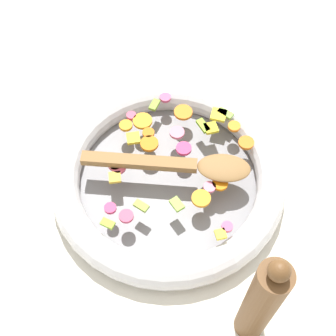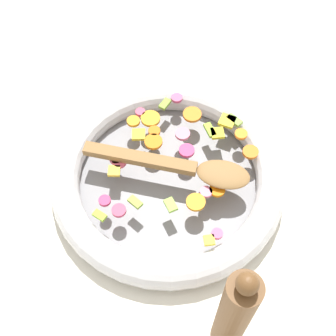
{
  "view_description": "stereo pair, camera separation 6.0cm",
  "coord_description": "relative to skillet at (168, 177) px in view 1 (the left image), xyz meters",
  "views": [
    {
      "loc": [
        -0.25,
        0.35,
        0.72
      ],
      "look_at": [
        0.0,
        0.0,
        0.05
      ],
      "focal_mm": 50.0,
      "sensor_mm": 36.0,
      "label": 1
    },
    {
      "loc": [
        -0.3,
        0.31,
        0.72
      ],
      "look_at": [
        0.0,
        0.0,
        0.05
      ],
      "focal_mm": 50.0,
      "sensor_mm": 36.0,
      "label": 2
    }
  ],
  "objects": [
    {
      "name": "pepper_mill",
      "position": [
        -0.24,
        0.13,
        0.09
      ],
      "size": [
        0.04,
        0.04,
        0.25
      ],
      "color": "brown",
      "rests_on": "ground_plane"
    },
    {
      "name": "skillet",
      "position": [
        0.0,
        0.0,
        0.0
      ],
      "size": [
        0.41,
        0.41,
        0.05
      ],
      "color": "slate",
      "rests_on": "ground_plane"
    },
    {
      "name": "wooden_spoon",
      "position": [
        -0.02,
        -0.01,
        0.04
      ],
      "size": [
        0.27,
        0.18,
        0.01
      ],
      "color": "olive",
      "rests_on": "chopped_vegetables"
    },
    {
      "name": "chopped_vegetables",
      "position": [
        0.01,
        -0.03,
        0.03
      ],
      "size": [
        0.28,
        0.31,
        0.01
      ],
      "color": "orange",
      "rests_on": "skillet"
    },
    {
      "name": "ground_plane",
      "position": [
        0.0,
        0.0,
        -0.02
      ],
      "size": [
        4.0,
        4.0,
        0.0
      ],
      "primitive_type": "plane",
      "color": "silver"
    }
  ]
}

